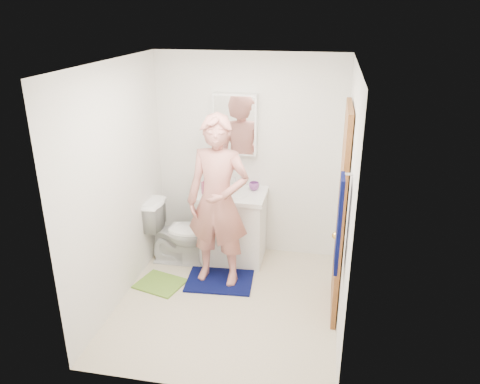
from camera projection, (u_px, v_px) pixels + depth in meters
name	position (u px, v px, depth m)	size (l,w,h in m)	color
floor	(228.00, 303.00, 4.83)	(2.20, 2.40, 0.02)	beige
ceiling	(225.00, 62.00, 3.94)	(2.20, 2.40, 0.02)	white
wall_back	(249.00, 157.00, 5.49)	(2.20, 0.02, 2.40)	white
wall_front	(190.00, 257.00, 3.29)	(2.20, 0.02, 2.40)	white
wall_left	(117.00, 186.00, 4.59)	(0.02, 2.40, 2.40)	white
wall_right	(348.00, 203.00, 4.19)	(0.02, 2.40, 2.40)	white
vanity_cabinet	(232.00, 228.00, 5.55)	(0.75, 0.55, 0.80)	white
countertop	(232.00, 195.00, 5.39)	(0.79, 0.59, 0.05)	white
sink_basin	(232.00, 193.00, 5.38)	(0.40, 0.40, 0.03)	white
faucet	(235.00, 182.00, 5.52)	(0.03, 0.03, 0.12)	silver
medicine_cabinet	(235.00, 124.00, 5.31)	(0.50, 0.12, 0.70)	white
mirror_panel	(234.00, 125.00, 5.25)	(0.46, 0.01, 0.66)	white
door	(341.00, 214.00, 4.40)	(0.05, 0.80, 2.05)	#985A2A
door_knob	(336.00, 236.00, 4.15)	(0.07, 0.07, 0.07)	gold
towel	(339.00, 224.00, 3.67)	(0.03, 0.24, 0.80)	#060C40
towel_hook	(349.00, 174.00, 3.51)	(0.02, 0.02, 0.06)	silver
toilet	(179.00, 232.00, 5.48)	(0.43, 0.75, 0.76)	white
bath_mat	(220.00, 281.00, 5.18)	(0.72, 0.51, 0.02)	#060C40
green_rug	(160.00, 284.00, 5.13)	(0.48, 0.41, 0.02)	olive
soap_dispenser	(205.00, 185.00, 5.34)	(0.08, 0.09, 0.19)	#AA4F6F
toothbrush_cup	(254.00, 186.00, 5.44)	(0.12, 0.12, 0.09)	#854292
man	(218.00, 202.00, 4.87)	(0.67, 0.44, 1.85)	tan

